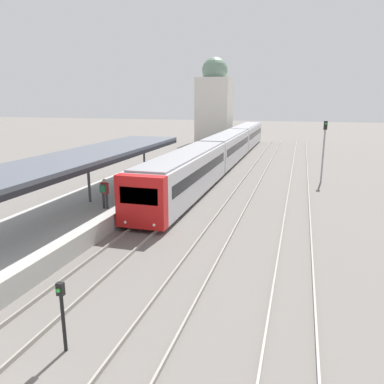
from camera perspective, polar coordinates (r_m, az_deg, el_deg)
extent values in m
cube|color=#4C515B|center=(22.26, -15.70, 5.49)|extent=(4.00, 20.25, 0.20)
cube|color=black|center=(21.33, -11.16, 4.80)|extent=(0.08, 20.25, 0.24)
cylinder|color=#47474C|center=(22.51, -15.46, 1.86)|extent=(0.16, 0.16, 2.69)
cylinder|color=#47474C|center=(29.59, -7.30, 5.05)|extent=(0.16, 0.16, 2.69)
cylinder|color=#2D2D33|center=(21.18, -13.30, -1.31)|extent=(0.14, 0.14, 0.85)
cylinder|color=#2D2D33|center=(21.08, -12.83, -1.36)|extent=(0.14, 0.14, 0.85)
cube|color=maroon|center=(20.96, -13.18, 0.58)|extent=(0.40, 0.22, 0.60)
sphere|color=tan|center=(20.87, -13.24, 1.66)|extent=(0.22, 0.22, 0.22)
cube|color=#236B47|center=(20.78, -13.44, 0.51)|extent=(0.30, 0.18, 0.40)
cube|color=red|center=(19.46, -7.70, -1.47)|extent=(2.68, 0.70, 2.76)
cube|color=black|center=(19.07, -8.14, -0.60)|extent=(2.09, 0.04, 0.88)
sphere|color=#EFEACC|center=(19.81, -10.13, -4.55)|extent=(0.16, 0.16, 0.16)
sphere|color=#EFEACC|center=(19.18, -5.80, -5.02)|extent=(0.16, 0.16, 0.16)
cube|color=silver|center=(26.57, -0.95, 2.81)|extent=(2.68, 14.87, 2.76)
cube|color=gray|center=(26.33, -0.97, 5.89)|extent=(2.36, 14.57, 0.12)
cube|color=black|center=(26.51, -0.96, 3.46)|extent=(2.70, 13.68, 0.72)
cylinder|color=black|center=(22.86, -7.24, -2.51)|extent=(0.12, 0.70, 0.70)
cylinder|color=black|center=(22.08, -1.80, -2.99)|extent=(0.12, 0.70, 0.70)
cylinder|color=black|center=(31.69, -0.34, 2.24)|extent=(0.12, 0.70, 0.70)
cylinder|color=black|center=(31.13, 3.68, 2.00)|extent=(0.12, 0.70, 0.70)
cube|color=silver|center=(41.19, 5.32, 6.74)|extent=(2.68, 14.87, 2.76)
cube|color=gray|center=(41.03, 5.37, 8.73)|extent=(2.36, 14.57, 0.12)
cube|color=black|center=(41.15, 5.33, 7.16)|extent=(2.70, 13.68, 0.72)
cylinder|color=black|center=(36.95, 2.11, 3.92)|extent=(0.12, 0.70, 0.70)
cylinder|color=black|center=(36.48, 5.58, 3.73)|extent=(0.12, 0.70, 0.70)
cylinder|color=black|center=(46.28, 5.04, 5.91)|extent=(0.12, 0.70, 0.70)
cylinder|color=black|center=(45.90, 7.84, 5.77)|extent=(0.12, 0.70, 0.70)
cube|color=silver|center=(56.12, 8.32, 8.56)|extent=(2.68, 14.87, 2.76)
cube|color=gray|center=(56.01, 8.37, 10.03)|extent=(2.36, 14.57, 0.12)
cube|color=black|center=(56.10, 8.33, 8.87)|extent=(2.70, 13.68, 0.72)
cylinder|color=black|center=(51.69, 6.25, 6.72)|extent=(0.12, 0.70, 0.70)
cylinder|color=black|center=(51.35, 8.77, 6.60)|extent=(0.12, 0.70, 0.70)
cylinder|color=black|center=(61.17, 7.85, 7.79)|extent=(0.12, 0.70, 0.70)
cylinder|color=black|center=(60.89, 9.99, 7.68)|extent=(0.12, 0.70, 0.70)
cylinder|color=black|center=(11.35, -18.98, -18.40)|extent=(0.10, 0.10, 1.70)
cube|color=black|center=(10.85, -19.42, -13.77)|extent=(0.20, 0.14, 0.36)
sphere|color=green|center=(10.78, -19.71, -13.97)|extent=(0.11, 0.11, 0.11)
cylinder|color=gray|center=(32.83, 19.37, 5.75)|extent=(0.14, 0.14, 5.08)
cube|color=black|center=(32.62, 19.68, 9.55)|extent=(0.28, 0.20, 0.70)
sphere|color=green|center=(32.50, 19.72, 9.78)|extent=(0.14, 0.14, 0.14)
cube|color=silver|center=(61.35, 3.41, 12.30)|extent=(5.20, 5.20, 10.07)
sphere|color=slate|center=(61.48, 3.50, 18.02)|extent=(4.00, 4.00, 4.00)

